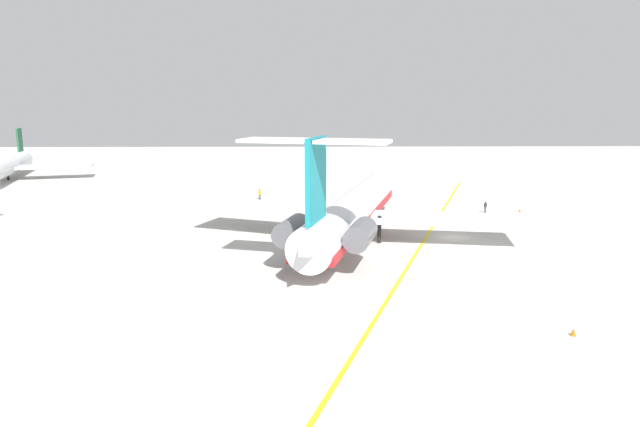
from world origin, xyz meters
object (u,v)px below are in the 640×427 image
airliner_mid_right (6,166)px  ground_crew_near_tail (485,206)px  main_jetliner (351,211)px  safety_cone_nose (520,210)px  safety_cone_wingtip (573,332)px  ground_crew_near_nose (260,193)px

airliner_mid_right → ground_crew_near_tail: size_ratio=19.60×
main_jetliner → safety_cone_nose: bearing=-41.2°
ground_crew_near_tail → safety_cone_nose: (0.64, -5.48, -0.84)m
safety_cone_nose → main_jetliner: bearing=123.2°
main_jetliner → safety_cone_wingtip: (-27.98, -13.71, -3.34)m
airliner_mid_right → main_jetliner: bearing=36.8°
main_jetliner → ground_crew_near_nose: 32.50m
ground_crew_near_nose → safety_cone_wingtip: 63.56m
ground_crew_near_tail → safety_cone_wingtip: bearing=-149.4°
airliner_mid_right → ground_crew_near_tail: bearing=52.6°
airliner_mid_right → safety_cone_nose: airliner_mid_right is taller
ground_crew_near_nose → ground_crew_near_tail: (-12.52, -34.85, -0.05)m
ground_crew_near_tail → main_jetliner: bearing=168.8°
safety_cone_nose → safety_cone_wingtip: bearing=163.8°
ground_crew_near_nose → safety_cone_nose: bearing=-107.5°
main_jetliner → ground_crew_near_tail: bearing=-36.0°
main_jetliner → safety_cone_wingtip: main_jetliner is taller
ground_crew_near_nose → ground_crew_near_tail: bearing=-110.9°
airliner_mid_right → safety_cone_wingtip: bearing=30.2°
main_jetliner → airliner_mid_right: main_jetliner is taller
main_jetliner → ground_crew_near_nose: bearing=40.0°
safety_cone_wingtip → airliner_mid_right: bearing=45.3°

